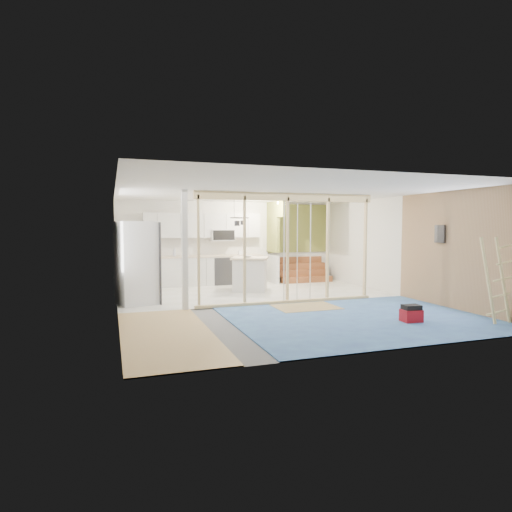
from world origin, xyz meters
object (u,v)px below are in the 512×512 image
object	(u,v)px
toolbox	(411,314)
ladder	(497,280)
island	(250,274)
fridge	(137,263)

from	to	relation	value
toolbox	ladder	xyz separation A→B (m)	(1.40, -0.63, 0.67)
toolbox	island	bearing A→B (deg)	114.84
fridge	island	world-z (taller)	fridge
fridge	ladder	xyz separation A→B (m)	(6.19, -4.25, -0.14)
fridge	ladder	distance (m)	7.51
fridge	toolbox	size ratio (longest dim) A/B	5.08
ladder	fridge	bearing A→B (deg)	157.52
toolbox	ladder	distance (m)	1.67
island	toolbox	distance (m)	5.02
fridge	toolbox	distance (m)	6.06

